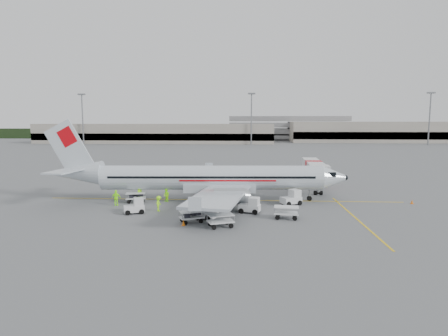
{
  "coord_description": "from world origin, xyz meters",
  "views": [
    {
      "loc": [
        2.84,
        -45.81,
        9.64
      ],
      "look_at": [
        0.0,
        2.0,
        3.8
      ],
      "focal_mm": 30.0,
      "sensor_mm": 36.0,
      "label": 1
    }
  ],
  "objects": [
    {
      "name": "belt_loader",
      "position": [
        -1.74,
        -8.97,
        1.25
      ],
      "size": [
        4.94,
        3.36,
        2.51
      ],
      "primitive_type": null,
      "rotation": [
        0.0,
        0.0,
        -0.39
      ],
      "color": "silver",
      "rests_on": "ground"
    },
    {
      "name": "crew_b",
      "position": [
        -6.83,
        -1.5,
        0.8
      ],
      "size": [
        0.99,
        0.96,
        1.6
      ],
      "primitive_type": "imported",
      "rotation": [
        0.0,
        0.0,
        -0.68
      ],
      "color": "#90EF0F",
      "rests_on": "ground"
    },
    {
      "name": "cart_empty_b",
      "position": [
        6.92,
        -8.71,
        0.63
      ],
      "size": [
        2.58,
        1.72,
        1.27
      ],
      "primitive_type": null,
      "rotation": [
        0.0,
        0.0,
        -0.12
      ],
      "color": "silver",
      "rests_on": "ground"
    },
    {
      "name": "parking_garage",
      "position": [
        25.0,
        160.0,
        7.0
      ],
      "size": [
        62.0,
        24.0,
        14.0
      ],
      "primitive_type": null,
      "color": "slate",
      "rests_on": "ground"
    },
    {
      "name": "crew_c",
      "position": [
        -6.65,
        -6.28,
        0.85
      ],
      "size": [
        0.69,
        1.13,
        1.7
      ],
      "primitive_type": "imported",
      "rotation": [
        0.0,
        0.0,
        1.51
      ],
      "color": "#90EF0F",
      "rests_on": "ground"
    },
    {
      "name": "cart_loaded_a",
      "position": [
        -2.4,
        -10.75,
        0.58
      ],
      "size": [
        2.57,
        2.13,
        1.16
      ],
      "primitive_type": null,
      "rotation": [
        0.0,
        0.0,
        0.43
      ],
      "color": "silver",
      "rests_on": "ground"
    },
    {
      "name": "crew_d",
      "position": [
        -12.25,
        -3.81,
        0.91
      ],
      "size": [
        1.07,
        0.45,
        1.82
      ],
      "primitive_type": "imported",
      "rotation": [
        0.0,
        0.0,
        3.14
      ],
      "color": "#90EF0F",
      "rests_on": "ground"
    },
    {
      "name": "aircraft",
      "position": [
        -1.35,
        -0.47,
        4.92
      ],
      "size": [
        37.18,
        29.89,
        9.85
      ],
      "primitive_type": null,
      "rotation": [
        0.0,
        0.0,
        0.05
      ],
      "color": "silver",
      "rests_on": "ground"
    },
    {
      "name": "mast_east",
      "position": [
        80.0,
        118.0,
        11.0
      ],
      "size": [
        3.2,
        1.2,
        22.0
      ],
      "primitive_type": null,
      "color": "slate",
      "rests_on": "ground"
    },
    {
      "name": "terminal_west",
      "position": [
        -40.0,
        130.0,
        4.5
      ],
      "size": [
        110.0,
        22.0,
        9.0
      ],
      "primitive_type": null,
      "color": "gray",
      "rests_on": "ground"
    },
    {
      "name": "ground",
      "position": [
        0.0,
        0.0,
        0.0
      ],
      "size": [
        360.0,
        360.0,
        0.0
      ],
      "primitive_type": "plane",
      "color": "#56595B"
    },
    {
      "name": "mast_west",
      "position": [
        -70.0,
        118.0,
        11.0
      ],
      "size": [
        3.2,
        1.2,
        22.0
      ],
      "primitive_type": null,
      "color": "slate",
      "rests_on": "ground"
    },
    {
      "name": "cone_port",
      "position": [
        0.67,
        18.04,
        0.3
      ],
      "size": [
        0.37,
        0.37,
        0.61
      ],
      "primitive_type": "cone",
      "color": "orange",
      "rests_on": "ground"
    },
    {
      "name": "cart_empty_a",
      "position": [
        0.53,
        -12.19,
        0.61
      ],
      "size": [
        2.69,
        2.15,
        1.22
      ],
      "primitive_type": null,
      "rotation": [
        0.0,
        0.0,
        0.37
      ],
      "color": "silver",
      "rests_on": "ground"
    },
    {
      "name": "cone_nose",
      "position": [
        22.66,
        -0.8,
        0.27
      ],
      "size": [
        0.33,
        0.33,
        0.54
      ],
      "primitive_type": "cone",
      "color": "orange",
      "rests_on": "ground"
    },
    {
      "name": "stripe_cross",
      "position": [
        14.0,
        -8.0,
        0.01
      ],
      "size": [
        0.2,
        20.0,
        0.01
      ],
      "primitive_type": "cube",
      "color": "yellow",
      "rests_on": "ground"
    },
    {
      "name": "mast_center",
      "position": [
        5.0,
        118.0,
        11.0
      ],
      "size": [
        3.2,
        1.2,
        22.0
      ],
      "primitive_type": null,
      "color": "slate",
      "rests_on": "ground"
    },
    {
      "name": "tug_fore",
      "position": [
        8.14,
        -2.25,
        0.9
      ],
      "size": [
        2.67,
        2.29,
        1.79
      ],
      "primitive_type": null,
      "rotation": [
        0.0,
        0.0,
        0.51
      ],
      "color": "silver",
      "rests_on": "ground"
    },
    {
      "name": "stripe_lead",
      "position": [
        0.0,
        0.0,
        0.01
      ],
      "size": [
        44.0,
        0.2,
        0.01
      ],
      "primitive_type": "cube",
      "color": "yellow",
      "rests_on": "ground"
    },
    {
      "name": "crew_a",
      "position": [
        -10.14,
        -1.5,
        0.95
      ],
      "size": [
        0.78,
        0.83,
        1.9
      ],
      "primitive_type": "imported",
      "rotation": [
        0.0,
        0.0,
        0.93
      ],
      "color": "#90EF0F",
      "rests_on": "ground"
    },
    {
      "name": "cone_stbd",
      "position": [
        -3.0,
        -11.86,
        0.27
      ],
      "size": [
        0.33,
        0.33,
        0.54
      ],
      "primitive_type": "cone",
      "color": "orange",
      "rests_on": "ground"
    },
    {
      "name": "treeline",
      "position": [
        0.0,
        175.0,
        3.0
      ],
      "size": [
        300.0,
        3.0,
        6.0
      ],
      "primitive_type": null,
      "color": "black",
      "rests_on": "ground"
    },
    {
      "name": "cart_loaded_b",
      "position": [
        -10.47,
        -2.0,
        0.6
      ],
      "size": [
        2.55,
        1.84,
        1.2
      ],
      "primitive_type": null,
      "rotation": [
        0.0,
        0.0,
        0.22
      ],
      "color": "silver",
      "rests_on": "ground"
    },
    {
      "name": "jet_bridge",
      "position": [
        12.78,
        9.62,
        2.02
      ],
      "size": [
        3.65,
        15.53,
        4.04
      ],
      "primitive_type": null,
      "rotation": [
        0.0,
        0.0,
        -0.05
      ],
      "color": "silver",
      "rests_on": "ground"
    },
    {
      "name": "terminal_east",
      "position": [
        70.0,
        145.0,
        5.0
      ],
      "size": [
        90.0,
        26.0,
        10.0
      ],
      "primitive_type": null,
      "color": "gray",
      "rests_on": "ground"
    },
    {
      "name": "tug_aft",
      "position": [
        -9.03,
        -7.47,
        0.81
      ],
      "size": [
        2.41,
        1.91,
        1.63
      ],
      "primitive_type": null,
      "rotation": [
        0.0,
        0.0,
        0.39
      ],
      "color": "silver",
      "rests_on": "ground"
    },
    {
      "name": "tug_mid",
      "position": [
        3.24,
        -6.44,
        0.85
      ],
      "size": [
        2.46,
        1.8,
        1.71
      ],
      "primitive_type": null,
      "rotation": [
        0.0,
        0.0,
        -0.27
      ],
      "color": "silver",
      "rests_on": "ground"
    }
  ]
}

